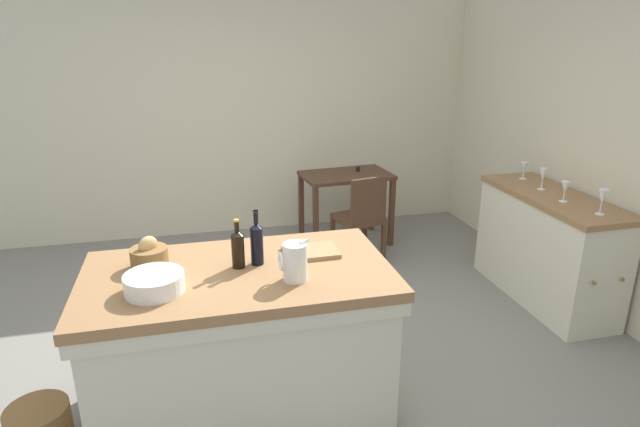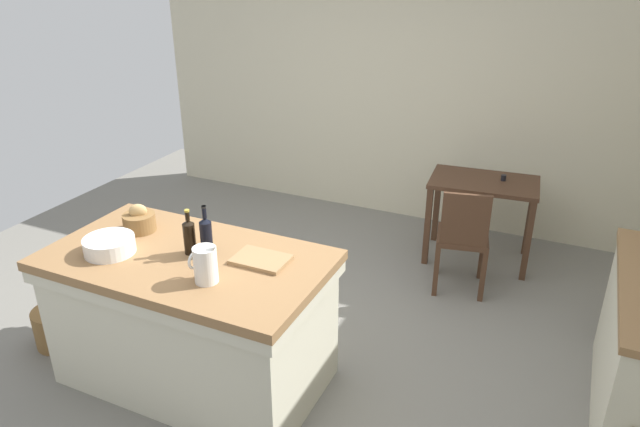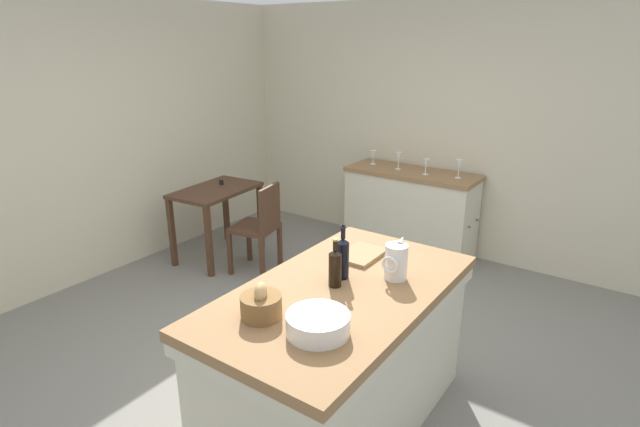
% 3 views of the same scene
% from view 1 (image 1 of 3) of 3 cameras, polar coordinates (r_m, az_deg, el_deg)
% --- Properties ---
extents(ground_plane, '(6.76, 6.76, 0.00)m').
position_cam_1_polar(ground_plane, '(3.87, -3.79, -14.72)').
color(ground_plane, slate).
extents(wall_back, '(5.32, 0.12, 2.60)m').
position_cam_1_polar(wall_back, '(5.86, -8.66, 10.52)').
color(wall_back, beige).
rests_on(wall_back, ground).
extents(wall_right, '(0.12, 5.20, 2.60)m').
position_cam_1_polar(wall_right, '(4.54, 30.29, 5.65)').
color(wall_right, beige).
rests_on(wall_right, ground).
extents(island_table, '(1.69, 0.94, 0.90)m').
position_cam_1_polar(island_table, '(3.18, -8.41, -12.84)').
color(island_table, olive).
rests_on(island_table, ground).
extents(side_cabinet, '(0.52, 1.39, 0.91)m').
position_cam_1_polar(side_cabinet, '(4.77, 23.18, -3.36)').
color(side_cabinet, olive).
rests_on(side_cabinet, ground).
extents(writing_desk, '(0.95, 0.64, 0.80)m').
position_cam_1_polar(writing_desk, '(5.52, 2.82, 3.06)').
color(writing_desk, '#472D1E').
rests_on(writing_desk, ground).
extents(wooden_chair, '(0.47, 0.47, 0.90)m').
position_cam_1_polar(wooden_chair, '(5.00, 4.47, -0.41)').
color(wooden_chair, '#472D1E').
rests_on(wooden_chair, ground).
extents(pitcher, '(0.17, 0.13, 0.25)m').
position_cam_1_polar(pitcher, '(2.80, -2.73, -5.16)').
color(pitcher, white).
rests_on(pitcher, island_table).
extents(wash_bowl, '(0.30, 0.30, 0.10)m').
position_cam_1_polar(wash_bowl, '(2.82, -17.37, -7.14)').
color(wash_bowl, white).
rests_on(wash_bowl, island_table).
extents(bread_basket, '(0.21, 0.21, 0.18)m').
position_cam_1_polar(bread_basket, '(3.11, -17.87, -4.38)').
color(bread_basket, brown).
rests_on(bread_basket, island_table).
extents(cutting_board, '(0.32, 0.23, 0.02)m').
position_cam_1_polar(cutting_board, '(3.15, -1.02, -4.14)').
color(cutting_board, '#99754C').
rests_on(cutting_board, island_table).
extents(wine_bottle_dark, '(0.07, 0.07, 0.32)m').
position_cam_1_polar(wine_bottle_dark, '(3.00, -6.81, -3.13)').
color(wine_bottle_dark, black).
rests_on(wine_bottle_dark, island_table).
extents(wine_bottle_amber, '(0.07, 0.07, 0.28)m').
position_cam_1_polar(wine_bottle_amber, '(2.97, -8.81, -3.69)').
color(wine_bottle_amber, black).
rests_on(wine_bottle_amber, island_table).
extents(wine_glass_far_left, '(0.07, 0.07, 0.19)m').
position_cam_1_polar(wine_glass_far_left, '(4.24, 28.07, 1.55)').
color(wine_glass_far_left, white).
rests_on(wine_glass_far_left, side_cabinet).
extents(wine_glass_left, '(0.07, 0.07, 0.16)m').
position_cam_1_polar(wine_glass_left, '(4.44, 24.83, 2.52)').
color(wine_glass_left, white).
rests_on(wine_glass_left, side_cabinet).
extents(wine_glass_middle, '(0.07, 0.07, 0.18)m').
position_cam_1_polar(wine_glass_middle, '(4.71, 22.84, 3.84)').
color(wine_glass_middle, white).
rests_on(wine_glass_middle, side_cabinet).
extents(wine_glass_right, '(0.07, 0.07, 0.15)m').
position_cam_1_polar(wine_glass_right, '(5.00, 21.08, 4.63)').
color(wine_glass_right, white).
rests_on(wine_glass_right, side_cabinet).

